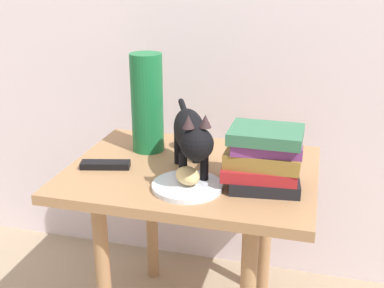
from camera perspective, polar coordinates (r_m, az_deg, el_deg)
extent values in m
cube|color=#9E724C|center=(1.50, 0.00, -3.40)|extent=(0.75, 0.58, 0.03)
cylinder|color=#9E724C|center=(1.53, -10.31, -15.60)|extent=(0.04, 0.04, 0.55)
cylinder|color=#9E724C|center=(1.87, -4.75, -8.15)|extent=(0.04, 0.04, 0.55)
cylinder|color=#9E724C|center=(1.79, 8.64, -9.81)|extent=(0.04, 0.04, 0.55)
cylinder|color=silver|center=(1.36, -0.56, -4.96)|extent=(0.20, 0.20, 0.01)
ellipsoid|color=#E0BC7A|center=(1.35, -0.52, -3.74)|extent=(0.10, 0.10, 0.05)
cylinder|color=black|center=(1.37, 1.45, -2.80)|extent=(0.02, 0.02, 0.10)
cylinder|color=black|center=(1.36, -1.05, -2.91)|extent=(0.02, 0.02, 0.10)
cylinder|color=black|center=(1.52, 0.60, -0.41)|extent=(0.02, 0.02, 0.10)
cylinder|color=black|center=(1.51, -1.65, -0.50)|extent=(0.02, 0.02, 0.10)
ellipsoid|color=black|center=(1.42, -0.21, 1.59)|extent=(0.18, 0.27, 0.11)
sphere|color=black|center=(1.27, 0.57, 0.00)|extent=(0.09, 0.09, 0.09)
cone|color=#332224|center=(1.25, 1.58, 2.72)|extent=(0.03, 0.03, 0.03)
cone|color=#332224|center=(1.25, -0.43, 2.64)|extent=(0.03, 0.03, 0.03)
cylinder|color=black|center=(1.60, -1.02, 4.27)|extent=(0.08, 0.16, 0.02)
cube|color=black|center=(1.38, 8.51, -4.35)|extent=(0.21, 0.17, 0.03)
cube|color=maroon|center=(1.36, 7.90, -3.07)|extent=(0.22, 0.16, 0.03)
cube|color=olive|center=(1.35, 8.39, -1.55)|extent=(0.21, 0.14, 0.04)
cube|color=#72337A|center=(1.35, 8.78, -0.05)|extent=(0.20, 0.15, 0.03)
cube|color=#336B4C|center=(1.33, 8.69, 1.13)|extent=(0.20, 0.15, 0.03)
cylinder|color=#196B38|center=(1.59, -5.28, 4.80)|extent=(0.10, 0.10, 0.32)
cylinder|color=silver|center=(1.62, 0.17, 0.72)|extent=(0.07, 0.07, 0.08)
cylinder|color=silver|center=(1.63, 0.17, 0.05)|extent=(0.06, 0.06, 0.04)
cube|color=black|center=(1.52, -10.12, -2.41)|extent=(0.16, 0.08, 0.02)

